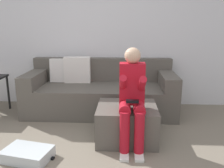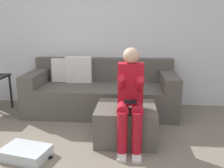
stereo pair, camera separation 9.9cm
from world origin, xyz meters
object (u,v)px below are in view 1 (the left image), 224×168
(couch_sectional, at_px, (100,93))
(storage_bin, at_px, (27,154))
(ottoman, at_px, (127,123))
(person_seated, at_px, (132,96))
(remote_by_storage_bin, at_px, (48,158))

(couch_sectional, height_order, storage_bin, couch_sectional)
(ottoman, xyz_separation_m, person_seated, (0.05, -0.19, 0.41))
(ottoman, distance_m, storage_bin, 1.22)
(couch_sectional, distance_m, person_seated, 1.33)
(person_seated, distance_m, remote_by_storage_bin, 1.16)
(couch_sectional, height_order, ottoman, couch_sectional)
(person_seated, bearing_deg, couch_sectional, 112.58)
(storage_bin, distance_m, remote_by_storage_bin, 0.23)
(ottoman, bearing_deg, remote_by_storage_bin, -149.28)
(remote_by_storage_bin, bearing_deg, storage_bin, -158.93)
(couch_sectional, relative_size, ottoman, 3.25)
(couch_sectional, relative_size, remote_by_storage_bin, 16.47)
(storage_bin, bearing_deg, remote_by_storage_bin, 6.02)
(couch_sectional, xyz_separation_m, ottoman, (0.44, -1.00, -0.10))
(couch_sectional, height_order, person_seated, person_seated)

